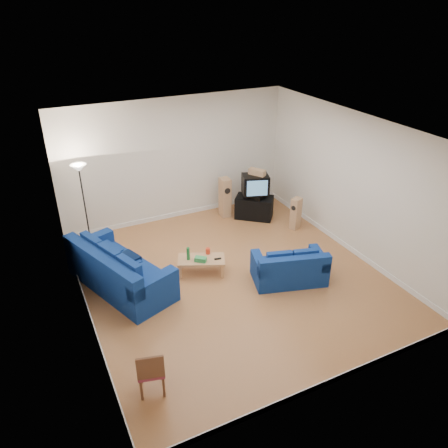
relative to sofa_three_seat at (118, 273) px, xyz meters
name	(u,v)px	position (x,y,z in m)	size (l,w,h in m)	color
room	(233,213)	(2.25, -0.69, 1.19)	(6.01, 6.51, 3.21)	brown
sofa_three_seat	(118,273)	(0.00, 0.00, 0.00)	(1.84, 2.65, 0.94)	navy
sofa_loveseat	(290,270)	(3.27, -1.33, -0.07)	(1.66, 1.21, 0.74)	navy
coffee_table	(201,261)	(1.73, -0.25, -0.04)	(1.11, 0.86, 0.36)	tan
bottle	(188,254)	(1.48, -0.16, 0.16)	(0.07, 0.07, 0.29)	#197233
tissue_box	(201,259)	(1.68, -0.34, 0.06)	(0.24, 0.13, 0.10)	green
red_canister	(208,251)	(1.94, -0.13, 0.08)	(0.09, 0.09, 0.13)	red
remote	(218,259)	(2.04, -0.42, 0.02)	(0.15, 0.05, 0.02)	black
tv_stand	(254,207)	(4.06, 1.57, -0.05)	(0.97, 0.54, 0.59)	black
av_receiver	(255,195)	(4.07, 1.56, 0.30)	(0.47, 0.38, 0.11)	black
television	(255,185)	(4.07, 1.56, 0.61)	(0.79, 0.68, 0.52)	black
centre_speaker	(257,172)	(4.11, 1.57, 0.95)	(0.44, 0.17, 0.15)	tan
speaker_left	(225,197)	(3.40, 2.01, 0.19)	(0.27, 0.35, 1.08)	tan
speaker_right	(296,214)	(4.70, 0.56, 0.07)	(0.30, 0.27, 0.85)	tan
floor_lamp	(80,180)	(-0.20, 2.01, 1.35)	(0.35, 0.35, 2.05)	black
dining_chair	(151,370)	(-0.21, -2.88, 0.12)	(0.49, 0.49, 0.84)	brown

